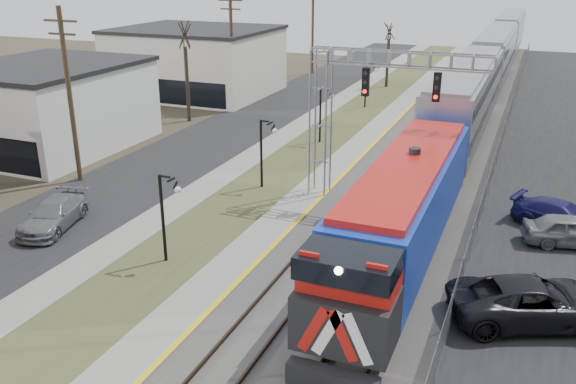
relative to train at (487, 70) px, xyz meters
The scene contains 18 objects.
street_west 27.68m from the train, 128.13° to the right, with size 7.00×120.00×0.04m, color black.
sidewalk 25.17m from the train, 119.99° to the right, with size 2.00×120.00×0.08m, color gray.
grass_median 23.82m from the train, 113.69° to the right, with size 4.00×120.00×0.06m, color #3F4726.
platform 22.78m from the train, 106.71° to the right, with size 2.00×120.00×0.24m, color gray.
ballast_bed 21.89m from the train, 93.96° to the right, with size 8.00×120.00×0.20m, color #595651.
platform_edge 22.53m from the train, 104.55° to the right, with size 0.24×120.00×0.01m, color gold.
track_near 22.10m from the train, 99.18° to the right, with size 1.58×120.00×0.15m.
track_far 21.82m from the train, 90.00° to the right, with size 1.58×120.00×0.15m.
train is the anchor object (origin of this frame).
signal_gantry 29.10m from the train, 98.49° to the right, with size 9.00×1.07×8.15m.
lampposts 39.54m from the train, 103.91° to the right, with size 0.14×62.14×4.00m.
utility_poles 37.50m from the train, 122.28° to the right, with size 0.28×80.28×10.00m.
fence 21.93m from the train, 82.89° to the right, with size 0.04×120.00×1.60m, color gray.
bare_trees 25.39m from the train, 135.67° to the right, with size 12.30×42.30×5.95m.
car_lot_c 38.18m from the train, 82.02° to the right, with size 2.71×5.88×1.63m, color black.
car_lot_d 29.28m from the train, 77.42° to the right, with size 1.89×4.66×1.35m, color #191753.
car_lot_e 31.13m from the train, 77.46° to the right, with size 1.69×4.21×1.44m, color gray.
car_street_b 41.20m from the train, 113.63° to the right, with size 1.92×4.73×1.37m, color slate.
Camera 1 is at (9.89, -1.90, 12.22)m, focal length 38.00 mm.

